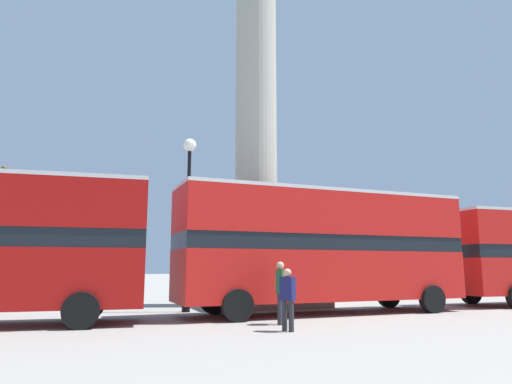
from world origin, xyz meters
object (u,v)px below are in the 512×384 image
object	(u,v)px
street_lamp	(188,199)
pedestrian_by_plinth	(288,297)
pedestrian_near_lamp	(280,288)
bus_b	(323,246)
monument_column	(256,152)

from	to	relation	value
street_lamp	pedestrian_by_plinth	bearing A→B (deg)	-76.12
pedestrian_by_plinth	pedestrian_near_lamp	bearing A→B (deg)	139.25
bus_b	pedestrian_by_plinth	distance (m)	5.16
bus_b	pedestrian_by_plinth	bearing A→B (deg)	-131.25
monument_column	bus_b	distance (m)	6.36
pedestrian_near_lamp	street_lamp	bearing A→B (deg)	-125.44
street_lamp	pedestrian_by_plinth	distance (m)	7.18
bus_b	pedestrian_by_plinth	size ratio (longest dim) A/B	6.73
monument_column	pedestrian_near_lamp	bearing A→B (deg)	-103.58
monument_column	pedestrian_by_plinth	world-z (taller)	monument_column
bus_b	street_lamp	world-z (taller)	street_lamp
monument_column	street_lamp	size ratio (longest dim) A/B	2.92
bus_b	street_lamp	size ratio (longest dim) A/B	1.63
street_lamp	pedestrian_near_lamp	bearing A→B (deg)	-67.98
bus_b	pedestrian_near_lamp	world-z (taller)	bus_b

